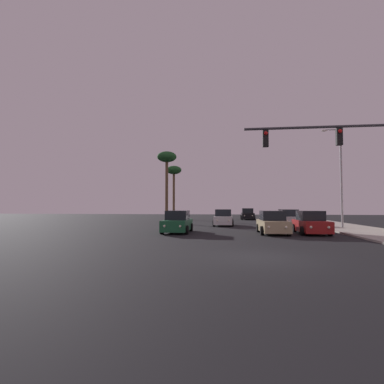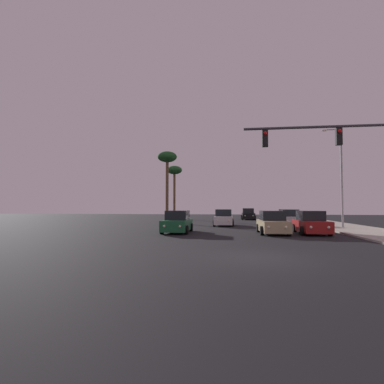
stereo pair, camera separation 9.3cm
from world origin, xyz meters
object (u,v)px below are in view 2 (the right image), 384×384
palm_tree_far (174,173)px  car_black (248,214)px  traffic_light_mast (348,154)px  car_red (311,223)px  street_lamp (340,172)px  palm_tree_mid (167,161)px  car_green (177,223)px  car_tan (273,223)px  car_white (224,218)px  car_silver (289,218)px

palm_tree_far → car_black: bearing=-1.9°
traffic_light_mast → car_red: bearing=92.6°
car_red → street_lamp: 8.11m
street_lamp → palm_tree_mid: street_lamp is taller
car_green → palm_tree_mid: (-3.65, 13.50, 6.86)m
car_black → palm_tree_far: size_ratio=0.52×
palm_tree_far → traffic_light_mast: bearing=-63.7°
street_lamp → palm_tree_mid: bearing=155.8°
car_tan → street_lamp: size_ratio=0.48×
car_red → car_white: bearing=-53.6°
car_tan → palm_tree_far: palm_tree_far is taller
car_silver → car_green: 13.28m
car_silver → car_white: size_ratio=1.00×
car_tan → car_green: bearing=-3.1°
palm_tree_far → car_tan: bearing=-63.7°
car_white → palm_tree_far: 18.15m
car_white → traffic_light_mast: traffic_light_mast is taller
car_red → traffic_light_mast: size_ratio=0.56×
car_red → car_green: bearing=-0.5°
palm_tree_far → palm_tree_mid: bearing=-84.6°
car_silver → car_white: (-6.60, -0.24, 0.00)m
traffic_light_mast → palm_tree_far: (-14.72, 29.77, 2.49)m
palm_tree_far → car_silver: bearing=-45.3°
street_lamp → car_green: bearing=-158.0°
car_silver → palm_tree_far: palm_tree_far is taller
car_white → car_tan: size_ratio=1.00×
car_green → palm_tree_mid: palm_tree_mid is taller
car_tan → street_lamp: bearing=-142.0°
car_red → palm_tree_mid: size_ratio=0.49×
car_white → car_black: bearing=-102.3°
palm_tree_far → car_red: bearing=-58.3°
car_silver → car_red: same height
car_black → palm_tree_mid: palm_tree_mid is taller
car_green → car_silver: bearing=-138.0°
car_tan → car_red: size_ratio=1.00×
car_silver → car_tan: 9.35m
palm_tree_mid → car_white: bearing=-35.3°
car_green → car_red: size_ratio=1.00×
car_red → car_black: bearing=-83.5°
street_lamp → car_silver: bearing=141.1°
car_white → palm_tree_far: palm_tree_far is taller
car_black → traffic_light_mast: bearing=97.0°
car_red → traffic_light_mast: (0.29, -6.36, 3.99)m
car_white → car_black: (3.40, 14.59, 0.00)m
car_white → palm_tree_mid: 11.00m
car_green → car_black: (6.76, 23.12, 0.00)m
car_tan → car_red: bearing=-177.8°
car_tan → palm_tree_mid: palm_tree_mid is taller
car_green → car_white: bearing=-110.9°
car_tan → car_black: (-0.33, 23.24, 0.00)m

